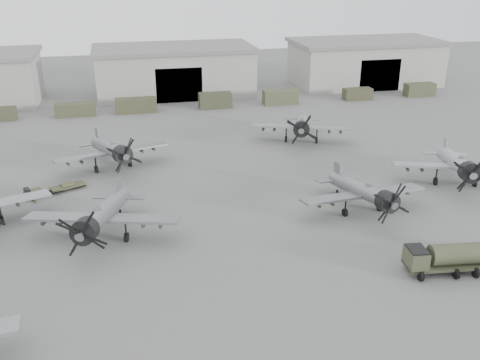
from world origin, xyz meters
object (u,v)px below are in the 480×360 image
Objects in this scene: aircraft_mid_3 at (458,165)px; aircraft_mid_2 at (365,192)px; tug_trailer at (47,191)px; aircraft_far_0 at (112,150)px; aircraft_mid_1 at (101,216)px; fuel_tanker at (444,257)px; aircraft_far_1 at (302,125)px.

aircraft_mid_2 is at bearing -142.17° from aircraft_mid_3.
tug_trailer is at bearing -169.98° from aircraft_mid_3.
aircraft_mid_3 is 2.19× the size of tug_trailer.
aircraft_mid_3 reaches higher than aircraft_far_0.
aircraft_mid_1 reaches higher than fuel_tanker.
aircraft_far_0 is 38.72m from fuel_tanker.
aircraft_mid_1 is 1.01× the size of aircraft_far_1.
aircraft_far_0 is at bearing 138.24° from fuel_tanker.
aircraft_mid_3 is (38.08, 4.26, 0.03)m from aircraft_mid_1.
aircraft_mid_2 is 0.94× the size of aircraft_far_1.
aircraft_far_1 is (25.19, 4.66, 0.03)m from aircraft_far_0.
aircraft_far_1 is at bearing -6.44° from aircraft_far_0.
aircraft_mid_1 is at bearing 174.89° from aircraft_mid_2.
fuel_tanker is at bearing -65.48° from aircraft_far_0.
fuel_tanker is at bearing -69.15° from aircraft_far_1.
aircraft_mid_1 is 38.32m from aircraft_mid_3.
aircraft_mid_2 is 1.98× the size of fuel_tanker.
aircraft_mid_2 is 0.93× the size of aircraft_mid_3.
aircraft_mid_1 is 1.07× the size of aircraft_mid_2.
tug_trailer is at bearing 151.58° from fuel_tanker.
aircraft_far_0 is (1.09, 17.77, -0.03)m from aircraft_mid_1.
aircraft_mid_3 reaches higher than tug_trailer.
aircraft_mid_1 is 1.01× the size of aircraft_far_0.
aircraft_mid_2 is 29.83m from aircraft_far_0.
aircraft_mid_2 reaches higher than tug_trailer.
aircraft_far_0 is (-36.99, 13.51, -0.05)m from aircraft_mid_3.
aircraft_mid_2 is at bearing 105.09° from fuel_tanker.
aircraft_far_0 is 2.16× the size of tug_trailer.
aircraft_mid_3 is 21.66m from aircraft_far_1.
aircraft_far_1 reaches higher than fuel_tanker.
aircraft_far_0 reaches higher than aircraft_mid_2.
aircraft_far_0 is (-23.97, 17.76, 0.14)m from aircraft_mid_2.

